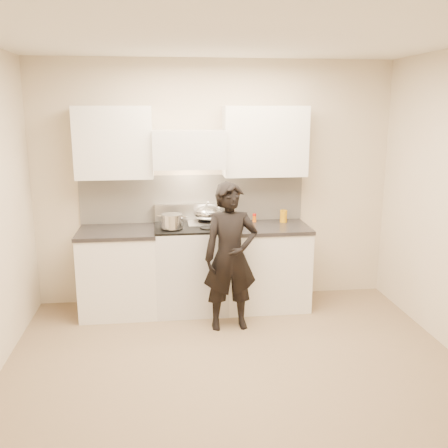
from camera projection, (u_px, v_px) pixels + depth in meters
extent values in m
plane|color=#7F674D|center=(237.00, 371.00, 4.23)|extent=(4.00, 4.00, 0.00)
cube|color=beige|center=(215.00, 183.00, 5.61)|extent=(4.00, 0.04, 2.70)
cube|color=beige|center=(296.00, 299.00, 2.23)|extent=(4.00, 0.04, 2.70)
cube|color=silver|center=(239.00, 36.00, 3.62)|extent=(4.00, 3.50, 0.02)
cube|color=beige|center=(193.00, 198.00, 5.61)|extent=(2.50, 0.02, 0.53)
cube|color=#BBBBBB|center=(189.00, 213.00, 5.60)|extent=(0.76, 0.08, 0.20)
cube|color=silver|center=(189.00, 149.00, 5.29)|extent=(0.76, 0.40, 0.40)
cylinder|color=silver|center=(190.00, 168.00, 5.16)|extent=(0.66, 0.02, 0.02)
cube|color=white|center=(265.00, 141.00, 5.41)|extent=(0.90, 0.33, 0.75)
cube|color=white|center=(114.00, 142.00, 5.22)|extent=(0.80, 0.33, 0.75)
cube|color=beige|center=(227.00, 205.00, 5.66)|extent=(0.08, 0.01, 0.12)
cube|color=silver|center=(191.00, 269.00, 5.47)|extent=(0.76, 0.65, 0.92)
cube|color=black|center=(191.00, 227.00, 5.36)|extent=(0.76, 0.65, 0.02)
cube|color=silver|center=(204.00, 223.00, 5.49)|extent=(0.36, 0.34, 0.01)
cylinder|color=silver|center=(192.00, 248.00, 5.11)|extent=(0.62, 0.02, 0.02)
cylinder|color=black|center=(174.00, 229.00, 5.19)|extent=(0.18, 0.18, 0.01)
cylinder|color=black|center=(208.00, 228.00, 5.23)|extent=(0.18, 0.18, 0.01)
cylinder|color=black|center=(173.00, 222.00, 5.48)|extent=(0.18, 0.18, 0.01)
cylinder|color=black|center=(206.00, 221.00, 5.52)|extent=(0.18, 0.18, 0.01)
cube|color=white|center=(265.00, 267.00, 5.57)|extent=(0.90, 0.65, 0.88)
cube|color=black|center=(266.00, 227.00, 5.46)|extent=(0.92, 0.67, 0.04)
cube|color=white|center=(119.00, 273.00, 5.38)|extent=(0.80, 0.65, 0.88)
cube|color=black|center=(117.00, 232.00, 5.27)|extent=(0.82, 0.67, 0.04)
ellipsoid|color=silver|center=(208.00, 213.00, 5.50)|extent=(0.31, 0.31, 0.17)
torus|color=silver|center=(208.00, 210.00, 5.49)|extent=(0.33, 0.33, 0.01)
ellipsoid|color=beige|center=(208.00, 214.00, 5.50)|extent=(0.18, 0.18, 0.08)
cylinder|color=white|center=(205.00, 207.00, 5.35)|extent=(0.08, 0.22, 0.17)
cylinder|color=silver|center=(172.00, 221.00, 5.17)|extent=(0.28, 0.28, 0.15)
cube|color=silver|center=(159.00, 215.00, 5.18)|extent=(0.05, 0.04, 0.01)
cube|color=silver|center=(184.00, 216.00, 5.14)|extent=(0.05, 0.04, 0.01)
cylinder|color=#BBBBBB|center=(230.00, 215.00, 5.59)|extent=(0.12, 0.12, 0.17)
cylinder|color=black|center=(233.00, 208.00, 5.56)|extent=(0.01, 0.01, 0.30)
cylinder|color=white|center=(233.00, 207.00, 5.59)|extent=(0.01, 0.01, 0.30)
cylinder|color=#BBBBBB|center=(231.00, 207.00, 5.60)|extent=(0.01, 0.01, 0.30)
cylinder|color=black|center=(229.00, 207.00, 5.60)|extent=(0.01, 0.01, 0.30)
cylinder|color=#BBBBBB|center=(228.00, 207.00, 5.58)|extent=(0.01, 0.01, 0.30)
cylinder|color=white|center=(228.00, 208.00, 5.56)|extent=(0.01, 0.01, 0.30)
cylinder|color=black|center=(230.00, 208.00, 5.55)|extent=(0.01, 0.01, 0.30)
cylinder|color=#BBBBBB|center=(232.00, 208.00, 5.55)|extent=(0.01, 0.01, 0.30)
cylinder|color=orange|center=(254.00, 219.00, 5.64)|extent=(0.04, 0.04, 0.07)
cylinder|color=red|center=(254.00, 215.00, 5.62)|extent=(0.04, 0.04, 0.02)
cylinder|color=#C9860B|center=(284.00, 216.00, 5.61)|extent=(0.08, 0.08, 0.14)
imported|color=black|center=(231.00, 257.00, 4.93)|extent=(0.56, 0.38, 1.49)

